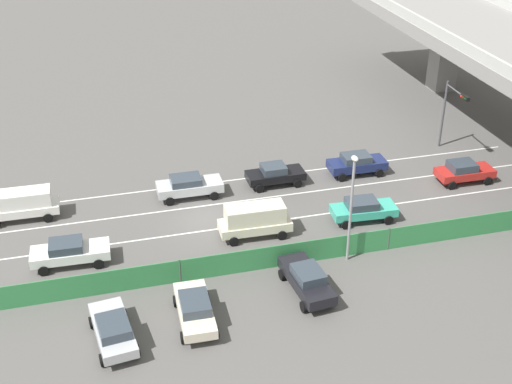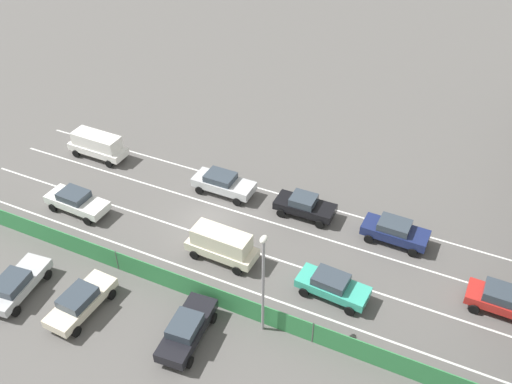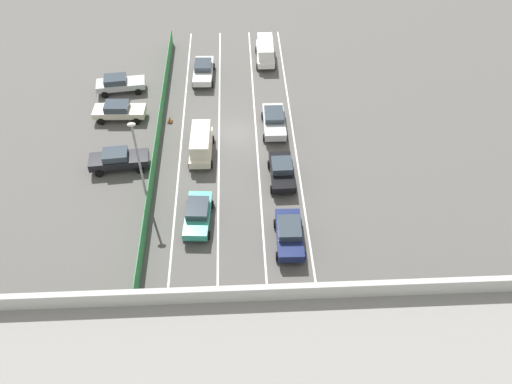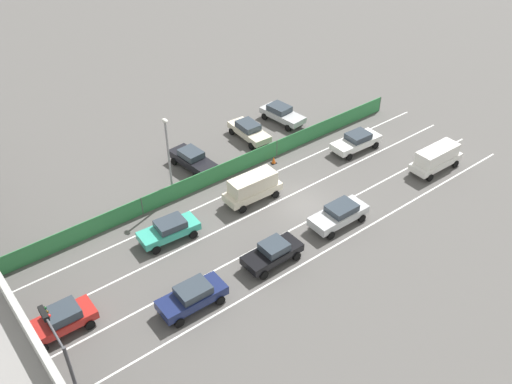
{
  "view_description": "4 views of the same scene",
  "coord_description": "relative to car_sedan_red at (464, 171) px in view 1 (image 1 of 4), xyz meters",
  "views": [
    {
      "loc": [
        39.04,
        -6.95,
        24.0
      ],
      "look_at": [
        1.46,
        3.14,
        2.34
      ],
      "focal_mm": 47.79,
      "sensor_mm": 36.0,
      "label": 1
    },
    {
      "loc": [
        25.77,
        15.87,
        25.77
      ],
      "look_at": [
        -1.91,
        2.75,
        2.03
      ],
      "focal_mm": 39.31,
      "sensor_mm": 36.0,
      "label": 2
    },
    {
      "loc": [
        -0.03,
        35.59,
        28.21
      ],
      "look_at": [
        -1.2,
        9.05,
        1.8
      ],
      "focal_mm": 36.52,
      "sensor_mm": 36.0,
      "label": 3
    },
    {
      "loc": [
        -24.72,
        24.0,
        26.93
      ],
      "look_at": [
        2.19,
        2.97,
        1.36
      ],
      "focal_mm": 39.56,
      "sensor_mm": 36.0,
      "label": 4
    }
  ],
  "objects": [
    {
      "name": "lane_line_mid_right",
      "position": [
        1.74,
        -15.76,
        -0.89
      ],
      "size": [
        0.14,
        43.47,
        0.01
      ],
      "primitive_type": "cube",
      "color": "silver",
      "rests_on": "ground"
    },
    {
      "name": "car_taxi_teal",
      "position": [
        3.16,
        -9.36,
        -0.02
      ],
      "size": [
        2.18,
        4.45,
        1.57
      ],
      "color": "teal",
      "rests_on": "ground"
    },
    {
      "name": "parked_sedan_cream",
      "position": [
        10.59,
        -22.16,
        -0.01
      ],
      "size": [
        4.61,
        2.1,
        1.59
      ],
      "color": "beige",
      "rests_on": "ground"
    },
    {
      "name": "street_lamp",
      "position": [
        7.21,
        -12.06,
        3.39
      ],
      "size": [
        0.6,
        0.36,
        7.05
      ],
      "color": "gray",
      "rests_on": "ground"
    },
    {
      "name": "car_sedan_navy",
      "position": [
        -3.22,
        -7.19,
        0.02
      ],
      "size": [
        2.05,
        4.4,
        1.64
      ],
      "color": "navy",
      "rests_on": "ground"
    },
    {
      "name": "lane_line_mid_left",
      "position": [
        -1.47,
        -15.76,
        -0.89
      ],
      "size": [
        0.14,
        43.47,
        0.01
      ],
      "primitive_type": "cube",
      "color": "silver",
      "rests_on": "ground"
    },
    {
      "name": "car_van_white",
      "position": [
        -2.95,
        -31.46,
        0.3
      ],
      "size": [
        2.0,
        4.92,
        2.09
      ],
      "color": "silver",
      "rests_on": "ground"
    },
    {
      "name": "green_fence",
      "position": [
        6.86,
        -15.76,
        -0.14
      ],
      "size": [
        0.1,
        39.57,
        1.52
      ],
      "color": "#338447",
      "rests_on": "ground"
    },
    {
      "name": "lane_line_right_edge",
      "position": [
        4.95,
        -15.76,
        -0.89
      ],
      "size": [
        0.14,
        43.47,
        0.01
      ],
      "primitive_type": "cube",
      "color": "silver",
      "rests_on": "ground"
    },
    {
      "name": "parked_sedan_dark",
      "position": [
        9.68,
        -15.54,
        0.01
      ],
      "size": [
        4.81,
        2.27,
        1.66
      ],
      "color": "black",
      "rests_on": "ground"
    },
    {
      "name": "traffic_light",
      "position": [
        -4.98,
        1.3,
        3.07
      ],
      "size": [
        3.42,
        0.44,
        5.62
      ],
      "color": "#47474C",
      "rests_on": "ground"
    },
    {
      "name": "traffic_cone",
      "position": [
        6.09,
        -21.38,
        -0.59
      ],
      "size": [
        0.47,
        0.47,
        0.65
      ],
      "color": "orange",
      "rests_on": "ground"
    },
    {
      "name": "car_sedan_black",
      "position": [
        -3.21,
        -13.63,
        -0.02
      ],
      "size": [
        2.01,
        4.28,
        1.6
      ],
      "color": "black",
      "rests_on": "ground"
    },
    {
      "name": "car_sedan_white",
      "position": [
        3.29,
        -28.48,
        -0.01
      ],
      "size": [
        2.14,
        4.76,
        1.59
      ],
      "color": "white",
      "rests_on": "ground"
    },
    {
      "name": "ground_plane",
      "position": [
        0.14,
        -19.5,
        -0.9
      ],
      "size": [
        300.0,
        300.0,
        0.0
      ],
      "primitive_type": "plane",
      "color": "#565451"
    },
    {
      "name": "car_sedan_silver",
      "position": [
        -3.06,
        -20.06,
        0.0
      ],
      "size": [
        2.08,
        4.65,
        1.6
      ],
      "color": "#B7BABC",
      "rests_on": "ground"
    },
    {
      "name": "parked_wagon_silver",
      "position": [
        11.15,
        -26.52,
        -0.02
      ],
      "size": [
        4.68,
        2.4,
        1.58
      ],
      "color": "#B2B5B7",
      "rests_on": "ground"
    },
    {
      "name": "car_van_cream",
      "position": [
        3.15,
        -16.85,
        0.35
      ],
      "size": [
        2.03,
        4.69,
        2.2
      ],
      "color": "beige",
      "rests_on": "ground"
    },
    {
      "name": "lane_line_left_edge",
      "position": [
        -4.68,
        -15.76,
        -0.89
      ],
      "size": [
        0.14,
        43.47,
        0.01
      ],
      "primitive_type": "cube",
      "color": "silver",
      "rests_on": "ground"
    },
    {
      "name": "car_sedan_red",
      "position": [
        0.0,
        0.0,
        0.0
      ],
      "size": [
        2.05,
        4.27,
        1.63
      ],
      "color": "red",
      "rests_on": "ground"
    }
  ]
}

